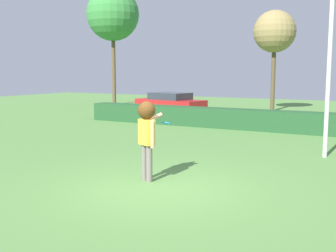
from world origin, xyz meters
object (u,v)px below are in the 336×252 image
lamppost (331,32)px  parked_car_red (170,102)px  maple_tree (113,15)px  frisbee (166,123)px  bare_elm_tree (275,32)px  person (147,128)px

lamppost → parked_car_red: bearing=138.5°
lamppost → parked_car_red: 13.48m
maple_tree → frisbee: bearing=-50.7°
parked_car_red → bare_elm_tree: 7.90m
frisbee → parked_car_red: frisbee is taller
bare_elm_tree → person: bearing=-83.9°
lamppost → bare_elm_tree: bearing=110.8°
lamppost → parked_car_red: size_ratio=1.45×
frisbee → lamppost: bearing=53.4°
frisbee → maple_tree: maple_tree is taller
lamppost → parked_car_red: (-9.87, 8.72, -2.88)m
frisbee → bare_elm_tree: (-2.05, 17.49, 3.62)m
frisbee → maple_tree: 22.74m
parked_car_red → maple_tree: bearing=149.0°
frisbee → bare_elm_tree: bearing=96.7°
frisbee → maple_tree: bearing=129.3°
person → lamppost: size_ratio=0.28×
person → parked_car_red: 15.07m
maple_tree → bare_elm_tree: (11.95, 0.39, -1.76)m
person → maple_tree: size_ratio=0.21×
parked_car_red → maple_tree: 10.25m
person → lamppost: bearing=56.4°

